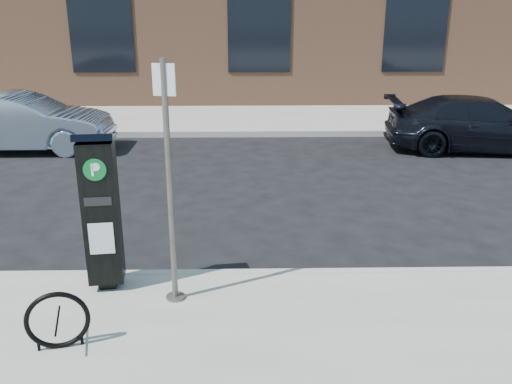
{
  "coord_description": "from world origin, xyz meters",
  "views": [
    {
      "loc": [
        -0.45,
        -5.95,
        3.17
      ],
      "look_at": [
        -0.32,
        0.5,
        0.99
      ],
      "focal_mm": 38.0,
      "sensor_mm": 36.0,
      "label": 1
    }
  ],
  "objects_px": {
    "sign_pole": "(170,188)",
    "car_silver": "(21,122)",
    "bike_rack": "(58,321)",
    "car_dark": "(480,124)",
    "parking_kiosk": "(101,210)"
  },
  "relations": [
    {
      "from": "sign_pole",
      "to": "car_silver",
      "type": "height_order",
      "value": "sign_pole"
    },
    {
      "from": "bike_rack",
      "to": "car_silver",
      "type": "distance_m",
      "value": 8.88
    },
    {
      "from": "car_silver",
      "to": "car_dark",
      "type": "height_order",
      "value": "car_silver"
    },
    {
      "from": "sign_pole",
      "to": "bike_rack",
      "type": "relative_size",
      "value": 4.4
    },
    {
      "from": "bike_rack",
      "to": "car_dark",
      "type": "xyz_separation_m",
      "value": [
        7.25,
        8.01,
        0.19
      ]
    },
    {
      "from": "parking_kiosk",
      "to": "car_dark",
      "type": "xyz_separation_m",
      "value": [
        7.09,
        6.82,
        -0.45
      ]
    },
    {
      "from": "sign_pole",
      "to": "car_dark",
      "type": "height_order",
      "value": "sign_pole"
    },
    {
      "from": "parking_kiosk",
      "to": "car_dark",
      "type": "bearing_deg",
      "value": 36.99
    },
    {
      "from": "parking_kiosk",
      "to": "bike_rack",
      "type": "bearing_deg",
      "value": -104.59
    },
    {
      "from": "bike_rack",
      "to": "car_silver",
      "type": "relative_size",
      "value": 0.14
    },
    {
      "from": "sign_pole",
      "to": "parking_kiosk",
      "type": "bearing_deg",
      "value": 170.98
    },
    {
      "from": "parking_kiosk",
      "to": "bike_rack",
      "type": "height_order",
      "value": "parking_kiosk"
    },
    {
      "from": "sign_pole",
      "to": "car_dark",
      "type": "distance_m",
      "value": 9.52
    },
    {
      "from": "parking_kiosk",
      "to": "car_silver",
      "type": "bearing_deg",
      "value": 110.77
    },
    {
      "from": "bike_rack",
      "to": "car_dark",
      "type": "bearing_deg",
      "value": 33.82
    }
  ]
}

